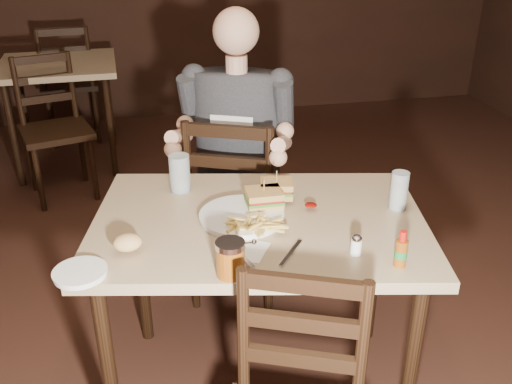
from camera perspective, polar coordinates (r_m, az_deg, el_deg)
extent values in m
plane|color=black|center=(2.45, 0.66, -18.33)|extent=(7.00, 7.00, 0.00)
cube|color=tan|center=(1.98, 0.31, -3.23)|extent=(1.27, 0.98, 0.04)
cylinder|color=black|center=(2.02, -14.48, -17.08)|extent=(0.05, 0.05, 0.73)
cylinder|color=black|center=(2.48, -11.39, -7.49)|extent=(0.05, 0.05, 0.73)
cylinder|color=black|center=(2.03, 15.16, -16.90)|extent=(0.05, 0.05, 0.73)
cylinder|color=black|center=(2.49, 11.75, -7.39)|extent=(0.05, 0.05, 0.73)
cube|color=tan|center=(4.35, -19.27, 11.87)|extent=(0.82, 0.82, 0.04)
cylinder|color=black|center=(4.19, -23.10, 5.17)|extent=(0.04, 0.04, 0.73)
cylinder|color=black|center=(4.79, -22.17, 7.82)|extent=(0.04, 0.04, 0.73)
cylinder|color=black|center=(4.13, -14.33, 6.20)|extent=(0.04, 0.04, 0.73)
cylinder|color=black|center=(4.74, -14.47, 8.74)|extent=(0.04, 0.04, 0.73)
cylinder|color=white|center=(1.96, -1.44, -2.54)|extent=(0.34, 0.34, 0.02)
ellipsoid|color=maroon|center=(2.02, 5.50, -1.31)|extent=(0.05, 0.05, 0.01)
cylinder|color=silver|center=(2.16, -7.64, 1.87)|extent=(0.09, 0.09, 0.14)
cylinder|color=silver|center=(2.07, 14.10, 0.11)|extent=(0.07, 0.07, 0.14)
cube|color=white|center=(1.79, -1.16, -5.77)|extent=(0.18, 0.18, 0.00)
cube|color=silver|center=(1.79, -1.88, -5.81)|extent=(0.07, 0.22, 0.01)
cube|color=silver|center=(1.77, 3.51, -6.10)|extent=(0.11, 0.14, 0.01)
cylinder|color=white|center=(1.75, -17.17, -7.81)|extent=(0.18, 0.18, 0.01)
ellipsoid|color=tan|center=(1.80, -12.73, -4.95)|extent=(0.10, 0.09, 0.05)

